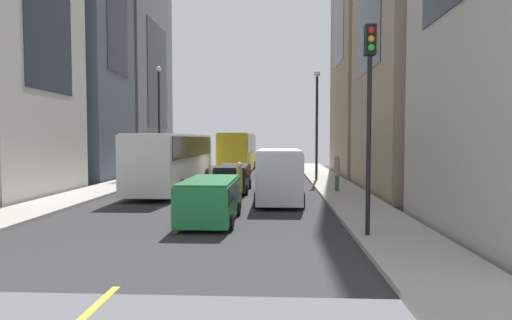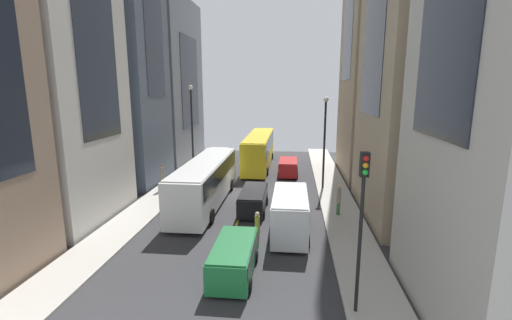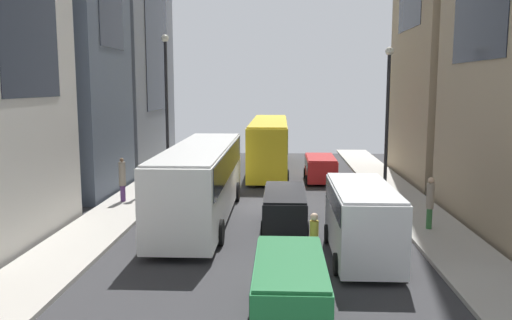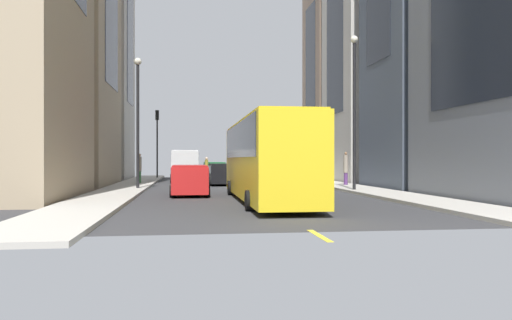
{
  "view_description": "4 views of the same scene",
  "coord_description": "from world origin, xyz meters",
  "px_view_note": "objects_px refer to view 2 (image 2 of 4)",
  "views": [
    {
      "loc": [
        3.32,
        -28.37,
        3.08
      ],
      "look_at": [
        1.94,
        -0.4,
        1.68
      ],
      "focal_mm": 29.26,
      "sensor_mm": 36.0,
      "label": 1
    },
    {
      "loc": [
        3.51,
        -28.41,
        8.77
      ],
      "look_at": [
        0.42,
        1.34,
        2.62
      ],
      "focal_mm": 24.94,
      "sensor_mm": 36.0,
      "label": 2
    },
    {
      "loc": [
        0.6,
        -26.06,
        6.02
      ],
      "look_at": [
        -0.68,
        1.03,
        2.14
      ],
      "focal_mm": 36.84,
      "sensor_mm": 36.0,
      "label": 3
    },
    {
      "loc": [
        3.2,
        33.2,
        1.89
      ],
      "look_at": [
        -1.05,
        1.31,
        1.83
      ],
      "focal_mm": 35.73,
      "sensor_mm": 36.0,
      "label": 4
    }
  ],
  "objects_px": {
    "pedestrian_walking_far": "(339,198)",
    "car_black_1": "(253,198)",
    "car_red_2": "(288,166)",
    "pedestrian_crossing_mid": "(257,228)",
    "traffic_light_near_corner": "(362,205)",
    "city_bus_white": "(206,179)",
    "delivery_van_white": "(290,211)",
    "streetcar_yellow": "(259,148)",
    "pedestrian_waiting_curb": "(162,177)",
    "car_green_0": "(234,256)"
  },
  "relations": [
    {
      "from": "pedestrian_waiting_curb",
      "to": "car_green_0",
      "type": "bearing_deg",
      "value": 66.46
    },
    {
      "from": "delivery_van_white",
      "to": "pedestrian_waiting_curb",
      "type": "relative_size",
      "value": 2.5
    },
    {
      "from": "pedestrian_waiting_curb",
      "to": "traffic_light_near_corner",
      "type": "relative_size",
      "value": 0.35
    },
    {
      "from": "car_green_0",
      "to": "car_black_1",
      "type": "xyz_separation_m",
      "value": [
        -0.07,
        9.03,
        -0.03
      ]
    },
    {
      "from": "pedestrian_crossing_mid",
      "to": "car_red_2",
      "type": "bearing_deg",
      "value": 125.51
    },
    {
      "from": "delivery_van_white",
      "to": "traffic_light_near_corner",
      "type": "xyz_separation_m",
      "value": [
        2.66,
        -7.47,
        3.01
      ]
    },
    {
      "from": "pedestrian_waiting_curb",
      "to": "delivery_van_white",
      "type": "bearing_deg",
      "value": 87.73
    },
    {
      "from": "car_green_0",
      "to": "traffic_light_near_corner",
      "type": "relative_size",
      "value": 0.69
    },
    {
      "from": "streetcar_yellow",
      "to": "car_red_2",
      "type": "distance_m",
      "value": 5.35
    },
    {
      "from": "streetcar_yellow",
      "to": "car_red_2",
      "type": "height_order",
      "value": "streetcar_yellow"
    },
    {
      "from": "streetcar_yellow",
      "to": "delivery_van_white",
      "type": "relative_size",
      "value": 2.4
    },
    {
      "from": "delivery_van_white",
      "to": "pedestrian_crossing_mid",
      "type": "bearing_deg",
      "value": -133.66
    },
    {
      "from": "delivery_van_white",
      "to": "car_green_0",
      "type": "xyz_separation_m",
      "value": [
        -2.59,
        -5.0,
        -0.57
      ]
    },
    {
      "from": "city_bus_white",
      "to": "pedestrian_waiting_curb",
      "type": "relative_size",
      "value": 5.53
    },
    {
      "from": "streetcar_yellow",
      "to": "pedestrian_walking_far",
      "type": "distance_m",
      "value": 16.94
    },
    {
      "from": "pedestrian_walking_far",
      "to": "car_black_1",
      "type": "bearing_deg",
      "value": 148.13
    },
    {
      "from": "car_green_0",
      "to": "car_black_1",
      "type": "relative_size",
      "value": 0.91
    },
    {
      "from": "streetcar_yellow",
      "to": "traffic_light_near_corner",
      "type": "height_order",
      "value": "traffic_light_near_corner"
    },
    {
      "from": "city_bus_white",
      "to": "pedestrian_waiting_curb",
      "type": "bearing_deg",
      "value": 147.64
    },
    {
      "from": "streetcar_yellow",
      "to": "car_green_0",
      "type": "xyz_separation_m",
      "value": [
        1.07,
        -23.84,
        -1.18
      ]
    },
    {
      "from": "car_red_2",
      "to": "traffic_light_near_corner",
      "type": "relative_size",
      "value": 0.65
    },
    {
      "from": "city_bus_white",
      "to": "traffic_light_near_corner",
      "type": "distance_m",
      "value": 15.68
    },
    {
      "from": "car_red_2",
      "to": "pedestrian_waiting_curb",
      "type": "relative_size",
      "value": 1.85
    },
    {
      "from": "city_bus_white",
      "to": "streetcar_yellow",
      "type": "xyz_separation_m",
      "value": [
        2.73,
        13.76,
        0.12
      ]
    },
    {
      "from": "city_bus_white",
      "to": "streetcar_yellow",
      "type": "distance_m",
      "value": 14.03
    },
    {
      "from": "car_red_2",
      "to": "car_black_1",
      "type": "bearing_deg",
      "value": -102.18
    },
    {
      "from": "car_black_1",
      "to": "pedestrian_crossing_mid",
      "type": "relative_size",
      "value": 2.33
    },
    {
      "from": "delivery_van_white",
      "to": "car_red_2",
      "type": "relative_size",
      "value": 1.35
    },
    {
      "from": "delivery_van_white",
      "to": "city_bus_white",
      "type": "bearing_deg",
      "value": 141.5
    },
    {
      "from": "car_red_2",
      "to": "pedestrian_crossing_mid",
      "type": "height_order",
      "value": "pedestrian_crossing_mid"
    },
    {
      "from": "car_green_0",
      "to": "pedestrian_walking_far",
      "type": "relative_size",
      "value": 2.03
    },
    {
      "from": "delivery_van_white",
      "to": "traffic_light_near_corner",
      "type": "distance_m",
      "value": 8.49
    },
    {
      "from": "streetcar_yellow",
      "to": "car_red_2",
      "type": "relative_size",
      "value": 3.25
    },
    {
      "from": "car_black_1",
      "to": "traffic_light_near_corner",
      "type": "bearing_deg",
      "value": -65.17
    },
    {
      "from": "pedestrian_waiting_curb",
      "to": "pedestrian_crossing_mid",
      "type": "distance_m",
      "value": 13.34
    },
    {
      "from": "car_green_0",
      "to": "city_bus_white",
      "type": "bearing_deg",
      "value": 110.67
    },
    {
      "from": "pedestrian_walking_far",
      "to": "traffic_light_near_corner",
      "type": "distance_m",
      "value": 11.37
    },
    {
      "from": "streetcar_yellow",
      "to": "pedestrian_waiting_curb",
      "type": "height_order",
      "value": "streetcar_yellow"
    },
    {
      "from": "streetcar_yellow",
      "to": "delivery_van_white",
      "type": "distance_m",
      "value": 19.21
    },
    {
      "from": "pedestrian_walking_far",
      "to": "traffic_light_near_corner",
      "type": "bearing_deg",
      "value": -119.25
    },
    {
      "from": "car_red_2",
      "to": "pedestrian_crossing_mid",
      "type": "bearing_deg",
      "value": -94.96
    },
    {
      "from": "car_black_1",
      "to": "pedestrian_walking_far",
      "type": "height_order",
      "value": "pedestrian_walking_far"
    },
    {
      "from": "car_red_2",
      "to": "pedestrian_crossing_mid",
      "type": "xyz_separation_m",
      "value": [
        -1.45,
        -16.7,
        0.19
      ]
    },
    {
      "from": "car_black_1",
      "to": "car_red_2",
      "type": "xyz_separation_m",
      "value": [
        2.33,
        10.8,
        0.01
      ]
    },
    {
      "from": "car_black_1",
      "to": "traffic_light_near_corner",
      "type": "relative_size",
      "value": 0.76
    },
    {
      "from": "car_red_2",
      "to": "pedestrian_waiting_curb",
      "type": "bearing_deg",
      "value": -146.66
    },
    {
      "from": "streetcar_yellow",
      "to": "pedestrian_crossing_mid",
      "type": "distance_m",
      "value": 20.82
    },
    {
      "from": "car_green_0",
      "to": "traffic_light_near_corner",
      "type": "distance_m",
      "value": 6.82
    },
    {
      "from": "car_red_2",
      "to": "traffic_light_near_corner",
      "type": "xyz_separation_m",
      "value": [
        2.99,
        -22.31,
        3.6
      ]
    },
    {
      "from": "car_black_1",
      "to": "delivery_van_white",
      "type": "bearing_deg",
      "value": -56.58
    }
  ]
}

